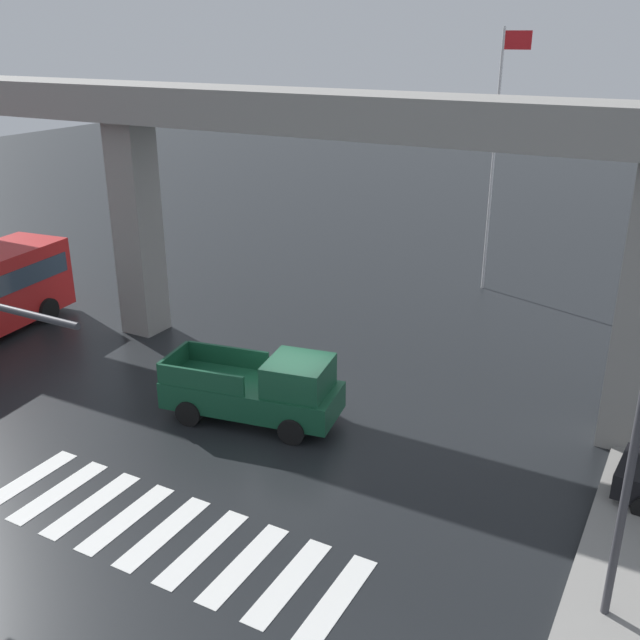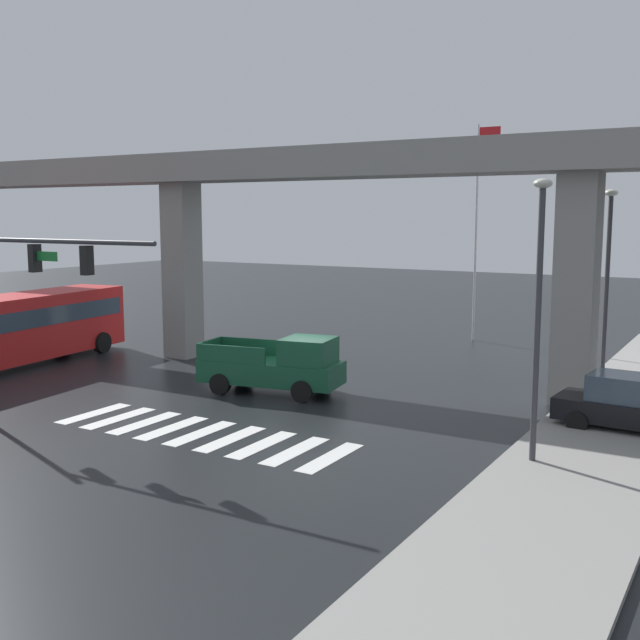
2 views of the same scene
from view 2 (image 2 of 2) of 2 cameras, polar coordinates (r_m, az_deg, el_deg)
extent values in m
plane|color=black|center=(27.38, -1.15, -5.55)|extent=(120.00, 120.00, 0.00)
cube|color=silver|center=(25.75, -16.58, -6.74)|extent=(0.55, 2.80, 0.01)
cube|color=silver|center=(24.98, -14.84, -7.13)|extent=(0.55, 2.80, 0.01)
cube|color=silver|center=(24.22, -13.00, -7.53)|extent=(0.55, 2.80, 0.01)
cube|color=silver|center=(23.50, -11.04, -7.95)|extent=(0.55, 2.80, 0.01)
cube|color=silver|center=(22.81, -8.95, -8.39)|extent=(0.55, 2.80, 0.01)
cube|color=silver|center=(22.15, -6.73, -8.84)|extent=(0.55, 2.80, 0.01)
cube|color=silver|center=(21.52, -4.36, -9.31)|extent=(0.55, 2.80, 0.01)
cube|color=silver|center=(20.94, -1.86, -9.79)|extent=(0.55, 2.80, 0.01)
cube|color=silver|center=(20.40, 0.79, -10.27)|extent=(0.55, 2.80, 0.01)
cube|color=gray|center=(29.65, 2.35, 11.76)|extent=(56.32, 2.44, 1.20)
cube|color=gray|center=(34.56, -10.29, 3.64)|extent=(1.30, 1.30, 7.77)
cube|color=gray|center=(26.73, 18.64, 2.15)|extent=(1.30, 1.30, 7.77)
cube|color=gray|center=(25.69, 21.58, -6.85)|extent=(4.00, 36.00, 0.15)
cube|color=#14472D|center=(27.45, -3.69, -3.86)|extent=(5.35, 2.73, 0.80)
cube|color=#14472D|center=(26.73, -0.88, -2.31)|extent=(1.97, 2.01, 0.90)
cube|color=#3F5160|center=(26.56, 0.06, -2.38)|extent=(0.38, 1.66, 0.77)
cube|color=#14472D|center=(28.58, -5.07, -1.98)|extent=(2.63, 0.55, 0.60)
cube|color=#14472D|center=(27.05, -6.69, -2.57)|extent=(2.63, 0.55, 0.60)
cube|color=#14472D|center=(28.44, -8.29, -2.08)|extent=(0.39, 1.74, 0.60)
cylinder|color=black|center=(27.75, 0.08, -4.56)|extent=(0.80, 0.40, 0.76)
cylinder|color=black|center=(26.11, -1.34, -5.36)|extent=(0.80, 0.40, 0.76)
cylinder|color=black|center=(29.00, -5.79, -4.06)|extent=(0.80, 0.40, 0.76)
cylinder|color=black|center=(27.44, -7.48, -4.77)|extent=(0.80, 0.40, 0.76)
cube|color=red|center=(34.69, -21.68, -0.50)|extent=(3.70, 11.01, 2.70)
cube|color=#2D3D4C|center=(34.63, -21.72, 0.27)|extent=(3.68, 10.48, 0.76)
cube|color=#2D3D4C|center=(38.54, -16.00, 1.04)|extent=(2.24, 0.33, 1.49)
cylinder|color=black|center=(38.37, -18.83, -1.36)|extent=(0.46, 0.99, 0.96)
cylinder|color=black|center=(36.76, -16.03, -1.63)|extent=(0.46, 0.99, 0.96)
cube|color=black|center=(24.19, 22.37, -6.40)|extent=(4.40, 2.03, 0.64)
cube|color=#384756|center=(24.05, 22.22, -4.76)|extent=(2.33, 1.64, 0.76)
cylinder|color=black|center=(25.36, 19.78, -6.37)|extent=(0.65, 0.28, 0.64)
cylinder|color=black|center=(23.75, 18.72, -7.28)|extent=(0.65, 0.28, 0.64)
cylinder|color=#38383D|center=(23.90, -19.89, 5.59)|extent=(8.60, 0.14, 0.14)
cube|color=black|center=(24.30, -20.58, 4.36)|extent=(0.24, 0.32, 0.84)
sphere|color=orange|center=(24.30, -20.58, 4.36)|extent=(0.17, 0.17, 0.17)
cube|color=black|center=(22.63, -17.08, 4.29)|extent=(0.24, 0.32, 0.84)
sphere|color=orange|center=(22.63, -17.08, 4.29)|extent=(0.17, 0.17, 0.17)
cube|color=#19722D|center=(23.98, -19.97, 4.52)|extent=(1.10, 0.04, 0.28)
cylinder|color=#38383D|center=(19.72, 15.97, -0.76)|extent=(0.16, 0.16, 7.00)
ellipsoid|color=beige|center=(19.53, 16.37, 9.80)|extent=(0.44, 0.70, 0.24)
cylinder|color=#38383D|center=(28.58, 20.64, 1.63)|extent=(0.16, 0.16, 7.00)
ellipsoid|color=beige|center=(28.45, 21.00, 8.90)|extent=(0.44, 0.70, 0.24)
cylinder|color=silver|center=(39.10, 11.60, 6.30)|extent=(0.12, 0.12, 10.78)
cube|color=red|center=(39.11, 12.58, 13.44)|extent=(1.10, 0.04, 0.70)
camera|label=1|loc=(8.97, -3.43, 35.67)|focal=40.99mm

